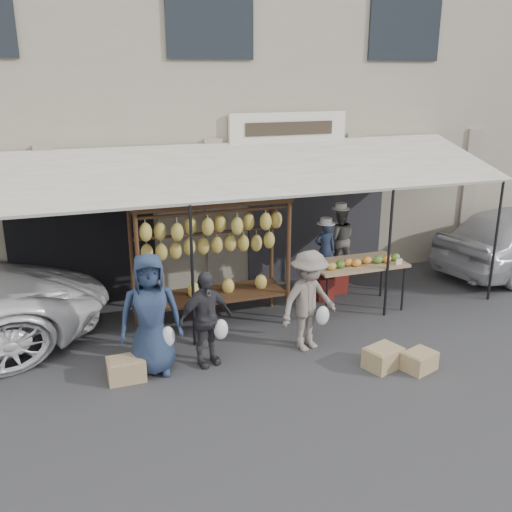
{
  "coord_description": "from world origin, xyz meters",
  "views": [
    {
      "loc": [
        -2.82,
        -7.01,
        4.18
      ],
      "look_at": [
        0.13,
        1.4,
        1.3
      ],
      "focal_mm": 40.0,
      "sensor_mm": 36.0,
      "label": 1
    }
  ],
  "objects_px": {
    "produce_table": "(358,264)",
    "customer_left": "(150,315)",
    "vendor_right": "(339,239)",
    "customer_mid": "(205,319)",
    "crate_far": "(126,369)",
    "vendor_left": "(325,250)",
    "crate_near_b": "(419,361)",
    "customer_right": "(309,301)",
    "banana_rack": "(211,238)",
    "crate_near_a": "(383,358)"
  },
  "relations": [
    {
      "from": "crate_far",
      "to": "crate_near_a",
      "type": "bearing_deg",
      "value": -14.1
    },
    {
      "from": "customer_left",
      "to": "produce_table",
      "type": "bearing_deg",
      "value": 20.83
    },
    {
      "from": "banana_rack",
      "to": "vendor_right",
      "type": "bearing_deg",
      "value": 14.89
    },
    {
      "from": "customer_left",
      "to": "customer_mid",
      "type": "relative_size",
      "value": 1.24
    },
    {
      "from": "produce_table",
      "to": "vendor_left",
      "type": "bearing_deg",
      "value": 118.21
    },
    {
      "from": "banana_rack",
      "to": "crate_near_b",
      "type": "distance_m",
      "value": 3.79
    },
    {
      "from": "vendor_right",
      "to": "customer_mid",
      "type": "relative_size",
      "value": 0.87
    },
    {
      "from": "vendor_left",
      "to": "crate_far",
      "type": "relative_size",
      "value": 2.1
    },
    {
      "from": "produce_table",
      "to": "crate_near_b",
      "type": "distance_m",
      "value": 2.44
    },
    {
      "from": "vendor_right",
      "to": "customer_left",
      "type": "xyz_separation_m",
      "value": [
        -4.01,
        -1.99,
        -0.19
      ]
    },
    {
      "from": "customer_left",
      "to": "customer_right",
      "type": "xyz_separation_m",
      "value": [
        2.43,
        -0.06,
        -0.1
      ]
    },
    {
      "from": "vendor_left",
      "to": "customer_left",
      "type": "height_order",
      "value": "customer_left"
    },
    {
      "from": "customer_mid",
      "to": "customer_right",
      "type": "bearing_deg",
      "value": -16.06
    },
    {
      "from": "banana_rack",
      "to": "customer_left",
      "type": "distance_m",
      "value": 1.88
    },
    {
      "from": "produce_table",
      "to": "customer_mid",
      "type": "bearing_deg",
      "value": -160.73
    },
    {
      "from": "vendor_right",
      "to": "customer_left",
      "type": "height_order",
      "value": "customer_left"
    },
    {
      "from": "banana_rack",
      "to": "customer_right",
      "type": "bearing_deg",
      "value": -47.74
    },
    {
      "from": "banana_rack",
      "to": "vendor_right",
      "type": "distance_m",
      "value": 2.91
    },
    {
      "from": "customer_right",
      "to": "crate_near_b",
      "type": "xyz_separation_m",
      "value": [
        1.26,
        -1.18,
        -0.67
      ]
    },
    {
      "from": "produce_table",
      "to": "customer_left",
      "type": "height_order",
      "value": "customer_left"
    },
    {
      "from": "customer_left",
      "to": "crate_near_a",
      "type": "height_order",
      "value": "customer_left"
    },
    {
      "from": "banana_rack",
      "to": "vendor_left",
      "type": "xyz_separation_m",
      "value": [
        2.34,
        0.48,
        -0.58
      ]
    },
    {
      "from": "crate_near_b",
      "to": "crate_far",
      "type": "relative_size",
      "value": 0.89
    },
    {
      "from": "produce_table",
      "to": "customer_right",
      "type": "distance_m",
      "value": 1.88
    },
    {
      "from": "vendor_left",
      "to": "customer_mid",
      "type": "relative_size",
      "value": 0.74
    },
    {
      "from": "banana_rack",
      "to": "crate_near_b",
      "type": "height_order",
      "value": "banana_rack"
    },
    {
      "from": "produce_table",
      "to": "customer_right",
      "type": "relative_size",
      "value": 1.05
    },
    {
      "from": "crate_near_a",
      "to": "crate_far",
      "type": "relative_size",
      "value": 1.0
    },
    {
      "from": "customer_left",
      "to": "crate_near_a",
      "type": "xyz_separation_m",
      "value": [
        3.23,
        -1.0,
        -0.75
      ]
    },
    {
      "from": "produce_table",
      "to": "customer_left",
      "type": "bearing_deg",
      "value": -164.65
    },
    {
      "from": "crate_near_b",
      "to": "crate_far",
      "type": "height_order",
      "value": "crate_far"
    },
    {
      "from": "produce_table",
      "to": "customer_right",
      "type": "bearing_deg",
      "value": -142.7
    },
    {
      "from": "banana_rack",
      "to": "customer_left",
      "type": "xyz_separation_m",
      "value": [
        -1.24,
        -1.26,
        -0.67
      ]
    },
    {
      "from": "customer_right",
      "to": "vendor_left",
      "type": "bearing_deg",
      "value": 40.83
    },
    {
      "from": "banana_rack",
      "to": "customer_right",
      "type": "xyz_separation_m",
      "value": [
        1.2,
        -1.32,
        -0.76
      ]
    },
    {
      "from": "customer_left",
      "to": "customer_mid",
      "type": "xyz_separation_m",
      "value": [
        0.79,
        -0.02,
        -0.17
      ]
    },
    {
      "from": "crate_near_a",
      "to": "vendor_left",
      "type": "bearing_deg",
      "value": 82.76
    },
    {
      "from": "crate_far",
      "to": "vendor_right",
      "type": "bearing_deg",
      "value": 25.25
    },
    {
      "from": "vendor_right",
      "to": "customer_mid",
      "type": "xyz_separation_m",
      "value": [
        -3.22,
        -2.01,
        -0.36
      ]
    },
    {
      "from": "vendor_right",
      "to": "customer_mid",
      "type": "bearing_deg",
      "value": 50.01
    },
    {
      "from": "crate_far",
      "to": "banana_rack",
      "type": "bearing_deg",
      "value": 39.35
    },
    {
      "from": "produce_table",
      "to": "customer_left",
      "type": "relative_size",
      "value": 0.94
    },
    {
      "from": "vendor_left",
      "to": "customer_mid",
      "type": "xyz_separation_m",
      "value": [
        -2.79,
        -1.76,
        -0.26
      ]
    },
    {
      "from": "crate_far",
      "to": "customer_right",
      "type": "bearing_deg",
      "value": 0.51
    },
    {
      "from": "customer_right",
      "to": "banana_rack",
      "type": "bearing_deg",
      "value": 115.52
    },
    {
      "from": "banana_rack",
      "to": "crate_near_b",
      "type": "bearing_deg",
      "value": -45.37
    },
    {
      "from": "banana_rack",
      "to": "produce_table",
      "type": "xyz_separation_m",
      "value": [
        2.69,
        -0.18,
        -0.69
      ]
    },
    {
      "from": "vendor_left",
      "to": "customer_mid",
      "type": "height_order",
      "value": "vendor_left"
    },
    {
      "from": "crate_near_b",
      "to": "crate_far",
      "type": "distance_m",
      "value": 4.26
    },
    {
      "from": "vendor_right",
      "to": "customer_left",
      "type": "relative_size",
      "value": 0.7
    }
  ]
}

